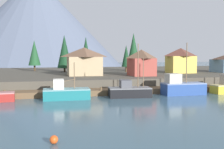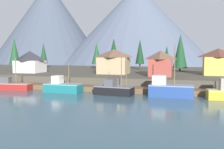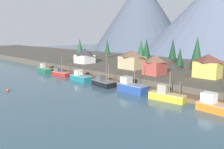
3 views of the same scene
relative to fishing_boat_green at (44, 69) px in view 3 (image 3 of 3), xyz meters
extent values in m
cube|color=#3D5B6B|center=(33.22, 21.94, -1.61)|extent=(400.00, 400.00, 1.00)
cube|color=brown|center=(33.22, 3.94, -0.61)|extent=(80.00, 4.00, 1.00)
cylinder|color=brown|center=(-2.78, 2.14, -0.31)|extent=(0.36, 0.36, 1.60)
cylinder|color=brown|center=(5.22, 2.14, -0.31)|extent=(0.36, 0.36, 1.60)
cylinder|color=brown|center=(13.22, 2.14, -0.31)|extent=(0.36, 0.36, 1.60)
cylinder|color=brown|center=(21.22, 2.14, -0.31)|extent=(0.36, 0.36, 1.60)
cylinder|color=brown|center=(29.22, 2.14, -0.31)|extent=(0.36, 0.36, 1.60)
cylinder|color=brown|center=(37.22, 2.14, -0.31)|extent=(0.36, 0.36, 1.60)
cylinder|color=brown|center=(45.22, 2.14, -0.31)|extent=(0.36, 0.36, 1.60)
cylinder|color=brown|center=(53.22, 2.14, -0.31)|extent=(0.36, 0.36, 1.60)
cylinder|color=brown|center=(61.22, 2.14, -0.31)|extent=(0.36, 0.36, 1.60)
cube|color=#4C473D|center=(33.22, 33.94, 0.14)|extent=(400.00, 56.00, 2.50)
cone|color=#475160|center=(-57.11, 134.54, 31.66)|extent=(89.92, 89.92, 65.53)
cone|color=slate|center=(13.11, 140.41, 28.65)|extent=(114.62, 114.62, 59.51)
cube|color=#1E5B3D|center=(0.12, -0.02, -0.29)|extent=(8.19, 3.63, 1.63)
cube|color=gray|center=(0.12, -0.02, 0.62)|extent=(8.19, 3.63, 0.20)
cube|color=#B2AD9E|center=(-1.04, 0.15, 1.49)|extent=(2.16, 1.75, 1.54)
cylinder|color=brown|center=(1.72, -0.25, 2.98)|extent=(0.15, 0.15, 4.52)
cylinder|color=brown|center=(0.69, -0.10, 2.03)|extent=(2.54, 0.47, 0.66)
cube|color=maroon|center=(11.15, 0.36, -0.49)|extent=(7.74, 2.92, 1.24)
cube|color=#AD6C6A|center=(11.15, 0.36, 0.24)|extent=(7.74, 2.92, 0.20)
cube|color=#4C4C51|center=(9.11, 0.19, 1.01)|extent=(2.56, 1.54, 1.34)
cylinder|color=brown|center=(11.75, 0.41, 3.07)|extent=(0.20, 0.20, 5.47)
cylinder|color=brown|center=(10.60, 0.31, 1.79)|extent=(2.84, 0.36, 0.71)
cube|color=#196B70|center=(23.05, 0.10, -0.33)|extent=(7.52, 3.35, 1.56)
cube|color=#679496|center=(23.05, 0.10, 0.55)|extent=(7.52, 3.35, 0.20)
cube|color=silver|center=(21.77, 0.13, 1.44)|extent=(1.70, 2.24, 1.58)
cylinder|color=brown|center=(24.33, 0.07, 2.79)|extent=(0.15, 0.15, 4.28)
cylinder|color=brown|center=(23.46, 0.09, 2.00)|extent=(2.17, 0.15, 0.45)
cube|color=black|center=(33.78, -0.18, -0.37)|extent=(7.45, 3.89, 1.48)
cube|color=slate|center=(33.78, -0.18, 0.47)|extent=(7.45, 3.89, 0.20)
cube|color=#4C4C51|center=(33.04, -0.10, 1.22)|extent=(2.05, 2.56, 1.30)
cylinder|color=brown|center=(35.23, -0.32, 4.33)|extent=(0.15, 0.15, 7.52)
cylinder|color=brown|center=(36.17, -0.42, 3.12)|extent=(0.13, 0.13, 5.09)
cube|color=navy|center=(44.24, 0.22, -0.12)|extent=(7.77, 3.13, 1.98)
cube|color=#6C7DA2|center=(44.24, 0.22, 0.97)|extent=(7.77, 3.13, 0.20)
cube|color=#B2AD9E|center=(42.17, 0.23, 1.92)|extent=(2.45, 2.27, 1.72)
cylinder|color=brown|center=(44.80, 0.21, 4.73)|extent=(0.17, 0.17, 7.34)
cube|color=gold|center=(54.34, 0.17, -0.39)|extent=(8.40, 3.29, 1.45)
cube|color=tan|center=(54.34, 0.17, 0.44)|extent=(8.40, 3.29, 0.20)
cube|color=gray|center=(53.28, 0.05, 1.53)|extent=(2.25, 1.79, 1.98)
cylinder|color=brown|center=(54.88, 0.23, 3.02)|extent=(0.19, 0.19, 4.97)
cylinder|color=brown|center=(57.18, 0.49, 2.04)|extent=(0.16, 0.16, 3.00)
cylinder|color=brown|center=(53.93, 0.12, 2.13)|extent=(2.34, 0.40, 0.73)
cube|color=#CC6B1E|center=(65.80, 0.05, -0.37)|extent=(8.34, 3.47, 1.47)
cube|color=tan|center=(65.80, 0.05, 0.46)|extent=(8.34, 3.47, 0.20)
cube|color=silver|center=(63.62, 0.16, 1.50)|extent=(2.67, 2.25, 1.87)
cube|color=tan|center=(28.56, 18.77, 3.56)|extent=(7.65, 6.77, 4.34)
pyramid|color=brown|center=(28.56, 18.77, 6.84)|extent=(8.03, 7.11, 2.22)
cube|color=#9E4238|center=(41.25, 14.35, 3.39)|extent=(5.23, 5.94, 4.01)
pyramid|color=brown|center=(41.25, 14.35, 6.41)|extent=(5.50, 6.24, 2.03)
cube|color=silver|center=(4.29, 16.65, 3.09)|extent=(7.05, 6.14, 3.40)
pyramid|color=#2D2D33|center=(4.29, 16.65, 6.16)|extent=(7.40, 6.45, 2.74)
cube|color=gold|center=(54.69, 20.70, 3.64)|extent=(6.78, 4.92, 4.50)
pyramid|color=brown|center=(54.69, 20.70, 6.95)|extent=(7.11, 5.17, 2.13)
cylinder|color=#4C3823|center=(32.10, 40.43, 2.35)|extent=(0.50, 0.50, 1.91)
cone|color=#14381E|center=(32.10, 40.43, 7.64)|extent=(3.14, 3.14, 8.68)
cylinder|color=#4C3823|center=(-3.61, 20.34, 2.29)|extent=(0.50, 0.50, 1.79)
cone|color=#1E4C28|center=(-3.61, 20.34, 7.41)|extent=(3.33, 3.33, 8.44)
cylinder|color=#4C3823|center=(24.84, 32.31, 1.96)|extent=(0.50, 0.50, 1.13)
cone|color=#14381E|center=(24.84, 32.31, 7.17)|extent=(4.06, 4.06, 9.30)
cylinder|color=#4C3823|center=(45.62, 33.20, 1.91)|extent=(0.50, 0.50, 1.04)
cone|color=#194223|center=(45.62, 33.20, 7.63)|extent=(4.28, 4.28, 10.40)
cylinder|color=#4C3823|center=(-4.66, 38.78, 2.37)|extent=(0.50, 0.50, 1.95)
cone|color=#194223|center=(-4.66, 38.78, 7.22)|extent=(2.80, 2.80, 7.75)
cylinder|color=#4C3823|center=(16.35, 39.85, 2.23)|extent=(0.50, 0.50, 1.67)
cone|color=#1E4C28|center=(16.35, 39.85, 6.84)|extent=(3.59, 3.59, 7.56)
cylinder|color=#4C3823|center=(41.85, 28.47, 2.14)|extent=(0.50, 0.50, 1.50)
cone|color=#14381E|center=(41.85, 28.47, 5.95)|extent=(2.54, 2.54, 6.10)
sphere|color=#E04C19|center=(20.44, -21.77, -0.76)|extent=(0.70, 0.70, 0.70)
camera|label=1|loc=(20.01, -43.26, 6.06)|focal=42.29mm
camera|label=2|loc=(45.80, -44.60, 6.43)|focal=39.37mm
camera|label=3|loc=(80.56, -43.88, 13.82)|focal=36.78mm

